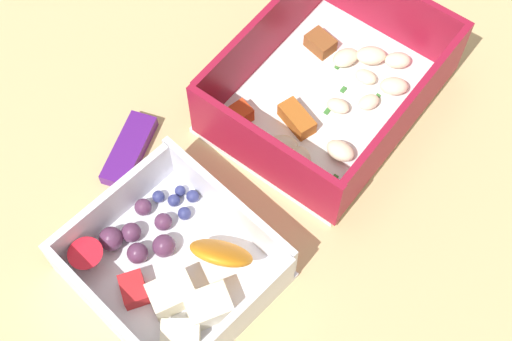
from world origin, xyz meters
TOP-DOWN VIEW (x-y plane):
  - table_surface at (0.00, 0.00)cm, footprint 80.00×80.00cm
  - pasta_container at (8.53, -0.26)cm, footprint 20.30×15.72cm
  - fruit_bowl at (-12.11, 0.68)cm, footprint 15.14×16.14cm
  - candy_bar at (-5.73, 10.68)cm, footprint 7.40×4.36cm

SIDE VIEW (x-z plane):
  - table_surface at x=0.00cm, z-range 0.00..2.00cm
  - candy_bar at x=-5.73cm, z-range 2.00..3.20cm
  - fruit_bowl at x=-12.11cm, z-range 0.93..6.42cm
  - pasta_container at x=8.53cm, z-range 0.74..7.66cm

